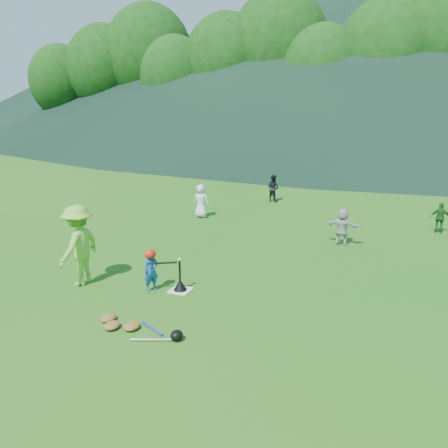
# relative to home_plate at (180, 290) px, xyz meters

# --- Properties ---
(ground) EXTENTS (120.00, 120.00, 0.00)m
(ground) POSITION_rel_home_plate_xyz_m (0.00, 0.00, -0.01)
(ground) COLOR #175B14
(ground) RESTS_ON ground
(home_plate) EXTENTS (0.45, 0.45, 0.02)m
(home_plate) POSITION_rel_home_plate_xyz_m (0.00, 0.00, 0.00)
(home_plate) COLOR silver
(home_plate) RESTS_ON ground
(baseball) EXTENTS (0.08, 0.08, 0.08)m
(baseball) POSITION_rel_home_plate_xyz_m (0.00, 0.00, 0.73)
(baseball) COLOR white
(baseball) RESTS_ON batting_tee
(batter_child) EXTENTS (0.37, 0.41, 0.94)m
(batter_child) POSITION_rel_home_plate_xyz_m (-0.58, -0.25, 0.46)
(batter_child) COLOR #164F99
(batter_child) RESTS_ON ground
(adult_coach) EXTENTS (0.73, 1.22, 1.84)m
(adult_coach) POSITION_rel_home_plate_xyz_m (-2.29, -0.51, 0.91)
(adult_coach) COLOR #7BCC3C
(adult_coach) RESTS_ON ground
(fielder_a) EXTENTS (0.60, 0.39, 1.21)m
(fielder_a) POSITION_rel_home_plate_xyz_m (-2.41, 6.07, 0.60)
(fielder_a) COLOR silver
(fielder_a) RESTS_ON ground
(fielder_b) EXTENTS (0.67, 0.60, 1.14)m
(fielder_b) POSITION_rel_home_plate_xyz_m (-0.78, 9.71, 0.56)
(fielder_b) COLOR black
(fielder_b) RESTS_ON ground
(fielder_c) EXTENTS (0.58, 0.24, 0.99)m
(fielder_c) POSITION_rel_home_plate_xyz_m (5.50, 7.21, 0.49)
(fielder_c) COLOR #1A581B
(fielder_c) RESTS_ON ground
(fielder_d) EXTENTS (1.04, 0.39, 1.10)m
(fielder_d) POSITION_rel_home_plate_xyz_m (2.80, 4.72, 0.54)
(fielder_d) COLOR #BABABA
(fielder_d) RESTS_ON ground
(batting_tee) EXTENTS (0.30, 0.30, 0.68)m
(batting_tee) POSITION_rel_home_plate_xyz_m (0.00, 0.00, 0.12)
(batting_tee) COLOR black
(batting_tee) RESTS_ON home_plate
(batter_gear) EXTENTS (0.71, 0.30, 0.30)m
(batter_gear) POSITION_rel_home_plate_xyz_m (-0.55, -0.25, 0.84)
(batter_gear) COLOR red
(batter_gear) RESTS_ON ground
(equipment_pile) EXTENTS (1.80, 0.69, 0.19)m
(equipment_pile) POSITION_rel_home_plate_xyz_m (-0.00, -1.88, 0.06)
(equipment_pile) COLOR olive
(equipment_pile) RESTS_ON ground
(outfield_fence) EXTENTS (70.07, 0.08, 1.33)m
(outfield_fence) POSITION_rel_home_plate_xyz_m (0.00, 28.00, 0.69)
(outfield_fence) COLOR gray
(outfield_fence) RESTS_ON ground
(tree_line) EXTENTS (70.04, 11.40, 14.82)m
(tree_line) POSITION_rel_home_plate_xyz_m (0.20, 33.83, 8.20)
(tree_line) COLOR #382314
(tree_line) RESTS_ON ground
(distant_hills) EXTENTS (155.00, 140.00, 32.00)m
(distant_hills) POSITION_rel_home_plate_xyz_m (-7.63, 81.81, 14.97)
(distant_hills) COLOR black
(distant_hills) RESTS_ON ground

